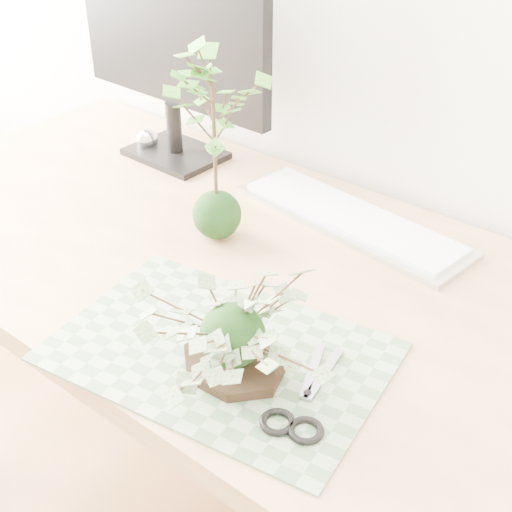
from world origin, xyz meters
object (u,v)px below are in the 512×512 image
Objects in this scene: maple_kokedama at (213,100)px; keyboard at (351,219)px; monitor at (171,38)px; desk at (264,316)px; ivy_kokedama at (232,310)px.

maple_kokedama is 0.75× the size of keyboard.
maple_kokedama is at bearing -32.73° from monitor.
desk is 0.58m from monitor.
keyboard is (0.02, 0.22, 0.10)m from desk.
desk is at bearing -88.81° from keyboard.
desk is 5.22× the size of ivy_kokedama.
maple_kokedama is at bearing -123.41° from keyboard.
keyboard is 0.96× the size of monitor.
keyboard is at bearing 0.31° from monitor.
ivy_kokedama is at bearing -44.61° from maple_kokedama.
desk is 0.36m from maple_kokedama.
desk is 0.30m from ivy_kokedama.
desk is 4.56× the size of maple_kokedama.
ivy_kokedama is 0.38m from maple_kokedama.
keyboard is at bearing 49.98° from maple_kokedama.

